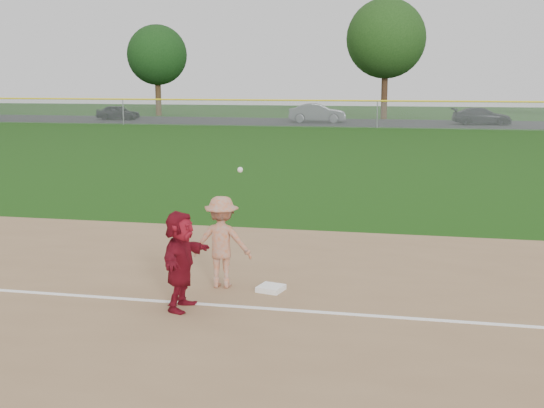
% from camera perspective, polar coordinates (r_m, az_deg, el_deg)
% --- Properties ---
extents(ground, '(160.00, 160.00, 0.00)m').
position_cam_1_polar(ground, '(11.89, -1.47, -7.48)').
color(ground, '#153D0B').
rests_on(ground, ground).
extents(foul_line, '(60.00, 0.10, 0.01)m').
position_cam_1_polar(foul_line, '(11.14, -2.41, -8.60)').
color(foul_line, white).
rests_on(foul_line, infield_dirt).
extents(parking_asphalt, '(120.00, 10.00, 0.01)m').
position_cam_1_polar(parking_asphalt, '(57.18, 9.08, 6.72)').
color(parking_asphalt, black).
rests_on(parking_asphalt, ground).
extents(first_base, '(0.50, 0.50, 0.09)m').
position_cam_1_polar(first_base, '(11.93, -0.10, -7.06)').
color(first_base, white).
rests_on(first_base, infield_dirt).
extents(base_runner, '(0.57, 1.51, 1.60)m').
position_cam_1_polar(base_runner, '(10.94, -7.65, -4.69)').
color(base_runner, maroon).
rests_on(base_runner, infield_dirt).
extents(car_left, '(3.80, 1.58, 1.29)m').
position_cam_1_polar(car_left, '(62.10, -12.75, 7.48)').
color(car_left, black).
rests_on(car_left, parking_asphalt).
extents(car_mid, '(4.87, 2.20, 1.55)m').
position_cam_1_polar(car_mid, '(57.13, 3.81, 7.61)').
color(car_mid, '#505357').
rests_on(car_mid, parking_asphalt).
extents(car_right, '(4.76, 2.32, 1.33)m').
position_cam_1_polar(car_right, '(56.77, 17.13, 7.04)').
color(car_right, black).
rests_on(car_right, parking_asphalt).
extents(first_base_play, '(1.07, 0.65, 2.14)m').
position_cam_1_polar(first_base_play, '(12.02, -4.21, -3.17)').
color(first_base_play, '#98989A').
rests_on(first_base_play, infield_dirt).
extents(outfield_fence, '(110.00, 0.12, 110.00)m').
position_cam_1_polar(outfield_fence, '(51.10, 8.82, 8.49)').
color(outfield_fence, '#999EA0').
rests_on(outfield_fence, ground).
extents(tree_1, '(5.80, 5.80, 8.75)m').
position_cam_1_polar(tree_1, '(68.60, -9.60, 12.18)').
color(tree_1, '#3B2815').
rests_on(tree_1, ground).
extents(tree_2, '(7.00, 7.00, 10.58)m').
position_cam_1_polar(tree_2, '(62.65, 9.51, 13.49)').
color(tree_2, '#352213').
rests_on(tree_2, ground).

